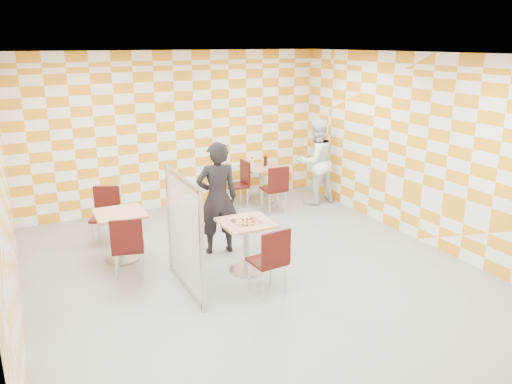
% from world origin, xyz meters
% --- Properties ---
extents(room_shell, '(7.00, 7.00, 7.00)m').
position_xyz_m(room_shell, '(0.00, 0.54, 1.50)').
color(room_shell, gray).
rests_on(room_shell, ground).
extents(main_table, '(0.70, 0.70, 0.75)m').
position_xyz_m(main_table, '(-0.06, 0.17, 0.51)').
color(main_table, tan).
rests_on(main_table, ground).
extents(second_table, '(0.70, 0.70, 0.75)m').
position_xyz_m(second_table, '(1.55, 2.91, 0.51)').
color(second_table, tan).
rests_on(second_table, ground).
extents(empty_table, '(0.70, 0.70, 0.75)m').
position_xyz_m(empty_table, '(-1.57, 1.35, 0.51)').
color(empty_table, tan).
rests_on(empty_table, ground).
extents(chair_main_front, '(0.46, 0.47, 0.92)m').
position_xyz_m(chair_main_front, '(-0.09, -0.63, 0.54)').
color(chair_main_front, '#370C0B').
rests_on(chair_main_front, ground).
extents(chair_second_front, '(0.44, 0.44, 0.92)m').
position_xyz_m(chair_second_front, '(1.51, 2.20, 0.54)').
color(chair_second_front, '#370C0B').
rests_on(chair_second_front, ground).
extents(chair_second_side, '(0.44, 0.43, 0.92)m').
position_xyz_m(chair_second_side, '(1.05, 2.83, 0.54)').
color(chair_second_side, '#370C0B').
rests_on(chair_second_side, ground).
extents(chair_empty_near, '(0.51, 0.52, 0.92)m').
position_xyz_m(chair_empty_near, '(-1.63, 0.60, 0.54)').
color(chair_empty_near, '#370C0B').
rests_on(chair_empty_near, ground).
extents(chair_empty_far, '(0.56, 0.57, 0.92)m').
position_xyz_m(chair_empty_far, '(-1.63, 2.14, 0.54)').
color(chair_empty_far, '#370C0B').
rests_on(chair_empty_far, ground).
extents(partition, '(0.08, 1.38, 1.55)m').
position_xyz_m(partition, '(-1.01, 0.02, 0.79)').
color(partition, white).
rests_on(partition, ground).
extents(man_dark, '(0.70, 0.52, 1.74)m').
position_xyz_m(man_dark, '(-0.16, 0.99, 0.87)').
color(man_dark, black).
rests_on(man_dark, ground).
extents(man_white, '(0.87, 0.69, 1.72)m').
position_xyz_m(man_white, '(2.52, 2.42, 0.86)').
color(man_white, white).
rests_on(man_white, ground).
extents(pizza_on_foil, '(0.40, 0.40, 0.04)m').
position_xyz_m(pizza_on_foil, '(-0.06, 0.15, 0.77)').
color(pizza_on_foil, silver).
rests_on(pizza_on_foil, main_table).
extents(sport_bottle, '(0.06, 0.06, 0.20)m').
position_xyz_m(sport_bottle, '(1.38, 2.98, 0.84)').
color(sport_bottle, white).
rests_on(sport_bottle, second_table).
extents(soda_bottle, '(0.07, 0.07, 0.23)m').
position_xyz_m(soda_bottle, '(1.65, 2.92, 0.85)').
color(soda_bottle, black).
rests_on(soda_bottle, second_table).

